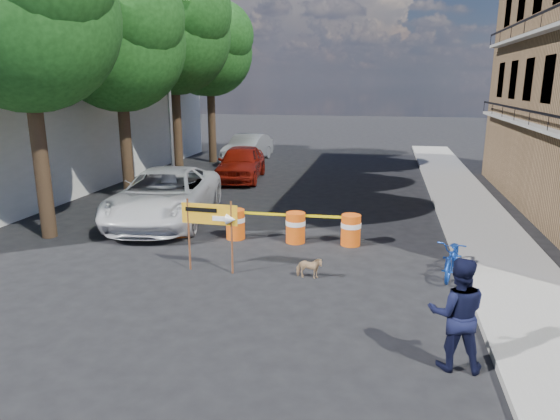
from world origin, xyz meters
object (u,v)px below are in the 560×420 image
at_px(barrel_far_left, 181,221).
at_px(bicycle, 455,239).
at_px(barrel_far_right, 351,229).
at_px(pedestrian, 457,314).
at_px(dog, 309,268).
at_px(barrel_mid_right, 296,227).
at_px(sedan_red, 241,163).
at_px(sedan_silver, 248,148).
at_px(detour_sign, 216,220).
at_px(suv_white, 165,195).
at_px(barrel_mid_left, 235,223).

bearing_deg(barrel_far_left, bicycle, -12.52).
height_order(barrel_far_right, bicycle, bicycle).
distance_m(barrel_far_left, bicycle, 7.92).
bearing_deg(bicycle, barrel_far_left, -177.86).
relative_size(pedestrian, dog, 2.99).
bearing_deg(barrel_far_right, dog, -106.12).
xyz_separation_m(barrel_mid_right, sedan_red, (-4.25, 9.00, 0.35)).
bearing_deg(sedan_silver, pedestrian, -62.06).
xyz_separation_m(dog, sedan_red, (-5.06, 11.66, 0.55)).
height_order(detour_sign, sedan_red, detour_sign).
xyz_separation_m(barrel_far_right, suv_white, (-6.34, 1.43, 0.39)).
bearing_deg(sedan_silver, dog, -66.12).
bearing_deg(pedestrian, barrel_mid_right, -58.81).
distance_m(sedan_red, sedan_silver, 5.67).
height_order(barrel_mid_right, pedestrian, pedestrian).
bearing_deg(pedestrian, barrel_mid_left, -47.77).
height_order(barrel_far_right, sedan_red, sedan_red).
bearing_deg(sedan_silver, sedan_red, -74.10).
distance_m(barrel_mid_right, sedan_red, 9.96).
height_order(barrel_far_left, barrel_far_right, same).
distance_m(barrel_mid_left, suv_white, 3.31).
bearing_deg(barrel_mid_right, barrel_mid_left, -179.65).
bearing_deg(bicycle, pedestrian, -81.92).
distance_m(barrel_mid_right, bicycle, 4.56).
relative_size(pedestrian, sedan_red, 0.40).
bearing_deg(sedan_silver, bicycle, -55.56).
relative_size(barrel_mid_left, detour_sign, 0.49).
bearing_deg(bicycle, dog, -150.65).
distance_m(suv_white, sedan_red, 7.51).
height_order(barrel_far_right, dog, barrel_far_right).
bearing_deg(barrel_mid_left, barrel_far_right, 1.51).
bearing_deg(detour_sign, barrel_far_left, 129.97).
distance_m(barrel_far_left, barrel_far_right, 5.14).
relative_size(barrel_far_left, suv_white, 0.15).
bearing_deg(suv_white, barrel_mid_left, -35.34).
relative_size(barrel_far_left, sedan_red, 0.19).
bearing_deg(dog, barrel_mid_right, 16.10).
bearing_deg(barrel_far_left, sedan_silver, 97.34).
xyz_separation_m(barrel_far_right, sedan_silver, (-7.02, 14.47, 0.33)).
distance_m(dog, sedan_silver, 18.31).
xyz_separation_m(barrel_mid_left, dog, (2.63, -2.65, -0.20)).
bearing_deg(barrel_mid_left, detour_sign, -82.46).
bearing_deg(detour_sign, sedan_silver, 104.77).
distance_m(barrel_far_right, pedestrian, 6.42).
bearing_deg(detour_sign, barrel_mid_right, 63.51).
relative_size(dog, suv_white, 0.10).
bearing_deg(dog, barrel_far_right, -16.82).
bearing_deg(barrel_far_right, sedan_red, 123.26).
bearing_deg(suv_white, barrel_mid_right, -25.49).
xyz_separation_m(suv_white, sedan_red, (0.49, 7.49, -0.04)).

